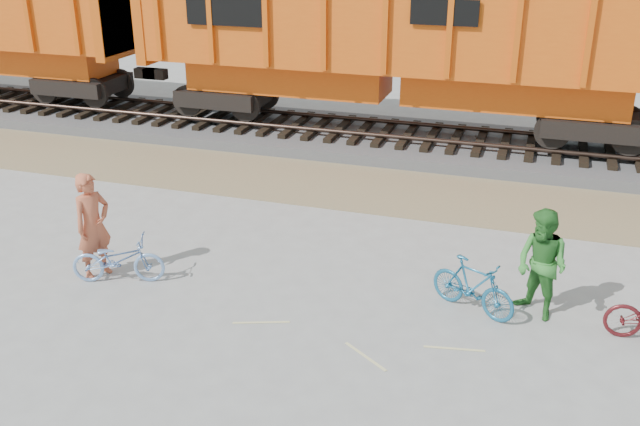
# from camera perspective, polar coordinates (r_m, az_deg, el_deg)

# --- Properties ---
(ground) EXTENTS (120.00, 120.00, 0.00)m
(ground) POSITION_cam_1_polar(r_m,az_deg,el_deg) (11.74, 1.34, -7.61)
(ground) COLOR #9E9E99
(ground) RESTS_ON ground
(gravel_strip) EXTENTS (120.00, 3.00, 0.02)m
(gravel_strip) POSITION_cam_1_polar(r_m,az_deg,el_deg) (16.58, 6.83, 1.64)
(gravel_strip) COLOR #937D5B
(gravel_strip) RESTS_ON ground
(ballast_bed) EXTENTS (120.00, 4.00, 0.30)m
(ballast_bed) POSITION_cam_1_polar(r_m,az_deg,el_deg) (19.80, 8.91, 5.48)
(ballast_bed) COLOR slate
(ballast_bed) RESTS_ON ground
(track) EXTENTS (120.00, 2.60, 0.24)m
(track) POSITION_cam_1_polar(r_m,az_deg,el_deg) (19.71, 8.97, 6.37)
(track) COLOR black
(track) RESTS_ON ballast_bed
(hopper_car_center) EXTENTS (14.00, 3.13, 4.65)m
(hopper_car_center) POSITION_cam_1_polar(r_m,az_deg,el_deg) (19.35, 6.27, 13.91)
(hopper_car_center) COLOR black
(hopper_car_center) RESTS_ON track
(bicycle_blue) EXTENTS (1.69, 1.04, 0.84)m
(bicycle_blue) POSITION_cam_1_polar(r_m,az_deg,el_deg) (12.85, -15.85, -3.60)
(bicycle_blue) COLOR #7BA3DA
(bicycle_blue) RESTS_ON ground
(bicycle_teal) EXTENTS (1.55, 1.05, 0.91)m
(bicycle_teal) POSITION_cam_1_polar(r_m,az_deg,el_deg) (11.69, 12.14, -5.74)
(bicycle_teal) COLOR #1B5F85
(bicycle_teal) RESTS_ON ground
(person_solo) EXTENTS (0.66, 0.81, 1.90)m
(person_solo) POSITION_cam_1_polar(r_m,az_deg,el_deg) (12.98, -17.71, -0.96)
(person_solo) COLOR #B95839
(person_solo) RESTS_ON ground
(person_man) EXTENTS (1.11, 1.08, 1.80)m
(person_man) POSITION_cam_1_polar(r_m,az_deg,el_deg) (11.65, 17.32, -3.97)
(person_man) COLOR #30792C
(person_man) RESTS_ON ground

